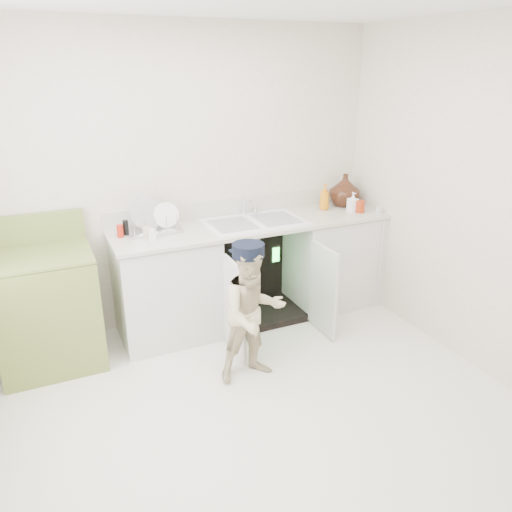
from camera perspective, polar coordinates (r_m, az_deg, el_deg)
The scene contains 5 objects.
ground at distance 3.51m, azimuth -0.17°, elevation -17.00°, with size 3.50×3.50×0.00m, color beige.
room_shell at distance 2.91m, azimuth -0.20°, elevation 2.75°, with size 6.00×5.50×1.26m.
counter_run at distance 4.44m, azimuth 0.10°, elevation -1.37°, with size 2.44×1.02×1.20m.
avocado_stove at distance 4.07m, azimuth -22.74°, elevation -5.44°, with size 0.72×0.65×1.11m.
repair_worker at distance 3.55m, azimuth -0.33°, elevation -6.46°, with size 0.71×0.71×1.04m.
Camera 1 is at (-1.14, -2.51, 2.17)m, focal length 35.00 mm.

